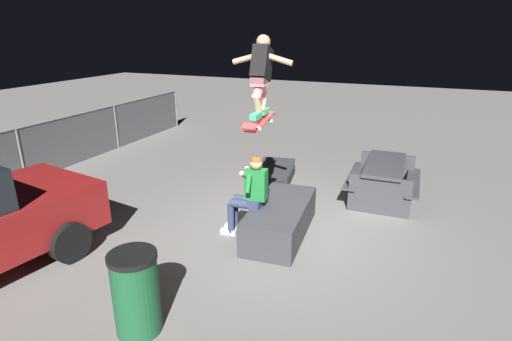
% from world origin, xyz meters
% --- Properties ---
extents(ground_plane, '(40.00, 40.00, 0.00)m').
position_xyz_m(ground_plane, '(0.00, 0.00, 0.00)').
color(ground_plane, slate).
extents(ledge_box_main, '(1.93, 0.97, 0.53)m').
position_xyz_m(ledge_box_main, '(-0.07, 0.03, 0.26)').
color(ledge_box_main, '#38383D').
rests_on(ledge_box_main, ground).
extents(person_sitting_on_ledge, '(0.60, 0.77, 1.36)m').
position_xyz_m(person_sitting_on_ledge, '(-0.28, 0.48, 0.77)').
color(person_sitting_on_ledge, '#2D3856').
rests_on(person_sitting_on_ledge, ground).
extents(skateboard, '(1.03, 0.27, 0.16)m').
position_xyz_m(skateboard, '(-0.43, 0.25, 1.95)').
color(skateboard, '#B72D2D').
extents(skater_airborne, '(0.63, 0.89, 1.12)m').
position_xyz_m(skater_airborne, '(-0.37, 0.25, 2.64)').
color(skater_airborne, '#2D9E66').
extents(kicker_ramp, '(1.34, 0.97, 0.45)m').
position_xyz_m(kicker_ramp, '(2.31, 1.01, 0.07)').
color(kicker_ramp, '#28282D').
rests_on(kicker_ramp, ground).
extents(picnic_table_back, '(1.73, 1.38, 0.75)m').
position_xyz_m(picnic_table_back, '(2.11, -1.35, 0.50)').
color(picnic_table_back, '#38383D').
rests_on(picnic_table_back, ground).
extents(trash_bin, '(0.53, 0.53, 0.97)m').
position_xyz_m(trash_bin, '(-2.83, 0.72, 0.49)').
color(trash_bin, '#19512D').
rests_on(trash_bin, ground).
extents(fence_back, '(12.05, 0.05, 1.22)m').
position_xyz_m(fence_back, '(0.00, 6.02, 0.66)').
color(fence_back, slate).
rests_on(fence_back, ground).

